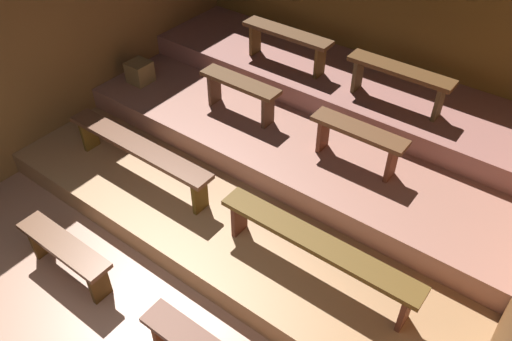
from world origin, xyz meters
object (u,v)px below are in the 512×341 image
Objects in this scene: bench_lower_left at (138,150)px; bench_upper_left at (287,39)px; bench_floor_left at (65,251)px; bench_middle_left at (240,88)px; wooden_crate_middle at (140,72)px; bench_upper_right at (399,76)px; bench_lower_right at (317,246)px; bench_middle_right at (358,137)px.

bench_upper_left reaches higher than bench_lower_left.
bench_floor_left is 0.57× the size of bench_lower_left.
bench_lower_left is 1.90× the size of bench_middle_left.
bench_middle_left is (0.09, 2.79, 0.58)m from bench_floor_left.
wooden_crate_middle reaches higher than bench_floor_left.
bench_floor_left is at bearing -114.79° from bench_upper_right.
bench_upper_left is 1.64m from bench_upper_right.
bench_lower_right is (2.44, 0.00, 0.00)m from bench_lower_left.
bench_middle_left is (-2.06, 1.44, 0.26)m from bench_lower_right.
bench_upper_left is 4.33× the size of wooden_crate_middle.
bench_floor_left is at bearing -91.66° from bench_upper_left.
bench_upper_right is at bearing 0.00° from bench_upper_left.
bench_middle_right is at bearing 0.00° from bench_middle_left.
bench_lower_left is at bearing -43.91° from wooden_crate_middle.
bench_upper_left is 1.00× the size of bench_upper_right.
bench_middle_left reaches higher than bench_lower_right.
bench_upper_right reaches higher than bench_lower_left.
bench_floor_left is 2.56m from bench_lower_right.
bench_upper_right is (2.04, 2.44, 0.56)m from bench_lower_left.
bench_middle_right is at bearing 57.59° from bench_floor_left.
bench_upper_left is (0.02, 0.99, 0.30)m from bench_middle_left.
bench_middle_right is 3.69× the size of wooden_crate_middle.
bench_middle_right is (1.77, 2.79, 0.58)m from bench_floor_left.
bench_lower_left is at bearing 180.00° from bench_lower_right.
bench_lower_right is 2.53m from bench_middle_left.
bench_lower_left is 2.44m from bench_lower_right.
bench_upper_left is at bearing 36.45° from wooden_crate_middle.
wooden_crate_middle is (-1.26, 1.21, 0.04)m from bench_lower_left.
bench_upper_left reaches higher than bench_floor_left.
bench_lower_left is 2.53m from bench_upper_left.
bench_middle_right is 1.96m from bench_upper_left.
bench_middle_left is 1.00× the size of bench_middle_right.
bench_lower_left is at bearing -129.92° from bench_upper_right.
bench_upper_left is 2.13m from wooden_crate_middle.
bench_middle_left is 1.67m from wooden_crate_middle.
bench_middle_right is (2.06, 1.44, 0.26)m from bench_lower_left.
bench_upper_right is at bearing 50.08° from bench_lower_left.
bench_upper_left reaches higher than bench_middle_left.
bench_lower_left is 2.53m from bench_middle_right.
bench_lower_right is 3.23m from bench_upper_left.
bench_floor_left is at bearing -77.73° from bench_lower_left.
bench_upper_left is at bearing 129.92° from bench_lower_right.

